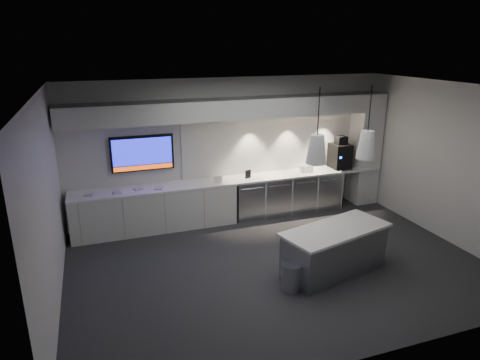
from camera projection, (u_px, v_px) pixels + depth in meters
name	position (u px, v px, depth m)	size (l,w,h in m)	color
floor	(277.00, 264.00, 7.44)	(7.00, 7.00, 0.00)	#2B2B2E
ceiling	(282.00, 89.00, 6.52)	(7.00, 7.00, 0.00)	black
wall_back	(231.00, 148.00, 9.23)	(7.00, 7.00, 0.00)	silver
wall_front	(372.00, 248.00, 4.74)	(7.00, 7.00, 0.00)	silver
wall_left	(47.00, 208.00, 5.88)	(7.00, 7.00, 0.00)	silver
wall_right	(448.00, 163.00, 8.09)	(7.00, 7.00, 0.00)	silver
back_counter	(236.00, 180.00, 9.13)	(6.80, 0.65, 0.04)	white
left_base_cabinets	(155.00, 209.00, 8.72)	(3.30, 0.63, 0.86)	silver
fridge_unit_a	(247.00, 198.00, 9.35)	(0.60, 0.61, 0.85)	#9A9CA2
fridge_unit_b	(274.00, 195.00, 9.55)	(0.60, 0.61, 0.85)	#9A9CA2
fridge_unit_c	(299.00, 192.00, 9.74)	(0.60, 0.61, 0.85)	#9A9CA2
fridge_unit_d	(323.00, 189.00, 9.94)	(0.60, 0.61, 0.85)	#9A9CA2
backsplash	(282.00, 142.00, 9.57)	(4.60, 0.03, 1.30)	silver
soffit	(236.00, 108.00, 8.68)	(6.90, 0.60, 0.40)	silver
column	(365.00, 149.00, 10.03)	(0.55, 0.55, 2.60)	silver
wall_tv	(142.00, 153.00, 8.57)	(1.25, 0.07, 0.72)	black
island	(334.00, 250.00, 7.09)	(2.00, 1.24, 0.79)	#9A9CA2
bin	(291.00, 277.00, 6.61)	(0.31, 0.31, 0.44)	#9A9CA2
coffee_machine	(340.00, 155.00, 9.85)	(0.41, 0.58, 0.74)	black
sign_black	(248.00, 174.00, 9.15)	(0.14, 0.02, 0.18)	black
sign_white	(218.00, 179.00, 8.86)	(0.18, 0.02, 0.14)	white
cup_cluster	(306.00, 169.00, 9.59)	(0.29, 0.18, 0.16)	white
tray_a	(89.00, 194.00, 8.15)	(0.16, 0.16, 0.03)	#B1B1B1
tray_b	(117.00, 192.00, 8.27)	(0.16, 0.16, 0.03)	#B1B1B1
tray_c	(138.00, 189.00, 8.47)	(0.16, 0.16, 0.03)	#B1B1B1
tray_d	(158.00, 188.00, 8.51)	(0.16, 0.16, 0.03)	#B1B1B1
pendant_left	(317.00, 149.00, 6.41)	(0.31, 0.31, 1.14)	silver
pendant_right	(367.00, 145.00, 6.69)	(0.31, 0.31, 1.14)	silver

